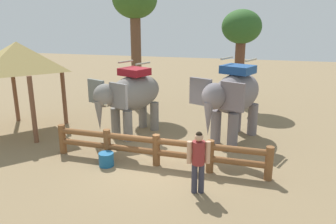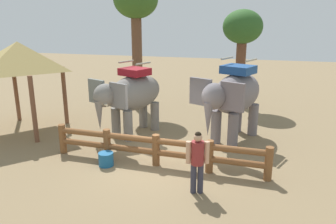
% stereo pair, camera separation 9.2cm
% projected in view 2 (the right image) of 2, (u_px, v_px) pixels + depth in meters
% --- Properties ---
extents(ground_plane, '(60.00, 60.00, 0.00)m').
position_uv_depth(ground_plane, '(156.00, 164.00, 10.89)').
color(ground_plane, olive).
extents(log_fence, '(7.25, 0.49, 1.05)m').
position_uv_depth(log_fence, '(156.00, 148.00, 10.68)').
color(log_fence, brown).
rests_on(log_fence, ground).
extents(elephant_near_left, '(2.59, 3.55, 2.99)m').
position_uv_depth(elephant_near_left, '(131.00, 95.00, 13.21)').
color(elephant_near_left, slate).
rests_on(elephant_near_left, ground).
extents(elephant_center, '(2.80, 3.80, 3.20)m').
position_uv_depth(elephant_center, '(234.00, 96.00, 12.54)').
color(elephant_center, slate).
rests_on(elephant_center, ground).
extents(tourist_woman_in_black, '(0.61, 0.42, 1.78)m').
position_uv_depth(tourist_woman_in_black, '(197.00, 158.00, 8.86)').
color(tourist_woman_in_black, '#30303F').
rests_on(tourist_woman_in_black, ground).
extents(thatched_shelter, '(3.51, 3.51, 3.74)m').
position_uv_depth(thatched_shelter, '(19.00, 57.00, 13.37)').
color(thatched_shelter, brown).
rests_on(thatched_shelter, ground).
extents(tree_far_left, '(2.20, 2.20, 6.47)m').
position_uv_depth(tree_far_left, '(136.00, 7.00, 16.22)').
color(tree_far_left, brown).
rests_on(tree_far_left, ground).
extents(tree_back_center, '(2.05, 2.05, 5.09)m').
position_uv_depth(tree_back_center, '(242.00, 32.00, 17.07)').
color(tree_back_center, brown).
rests_on(tree_back_center, ground).
extents(feed_bucket, '(0.49, 0.49, 0.44)m').
position_uv_depth(feed_bucket, '(106.00, 159.00, 10.75)').
color(feed_bucket, '#19598C').
rests_on(feed_bucket, ground).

